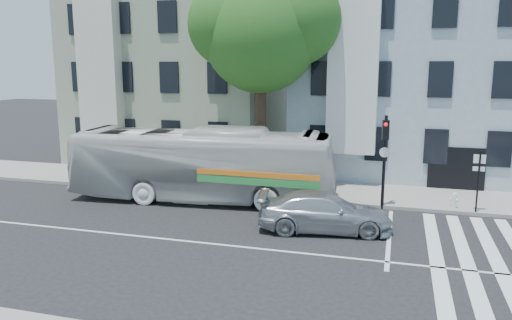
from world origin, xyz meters
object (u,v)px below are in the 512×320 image
at_px(bus, 202,164).
at_px(sedan, 324,212).
at_px(traffic_signal, 385,150).
at_px(fire_hydrant, 454,200).

bearing_deg(bus, sedan, -119.29).
relative_size(bus, traffic_signal, 2.97).
xyz_separation_m(sedan, traffic_signal, (1.97, 3.45, 1.88)).
height_order(sedan, traffic_signal, traffic_signal).
distance_m(traffic_signal, fire_hydrant, 3.65).
relative_size(traffic_signal, fire_hydrant, 6.10).
distance_m(bus, fire_hydrant, 10.98).
relative_size(bus, fire_hydrant, 18.13).
bearing_deg(traffic_signal, fire_hydrant, -1.37).
height_order(bus, fire_hydrant, bus).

